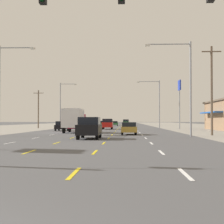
% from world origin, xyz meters
% --- Properties ---
extents(ground_plane, '(572.00, 572.00, 0.00)m').
position_xyz_m(ground_plane, '(0.00, 66.00, 0.00)').
color(ground_plane, '#4C4C4F').
extents(lane_markings, '(10.64, 227.60, 0.01)m').
position_xyz_m(lane_markings, '(0.00, 104.50, 0.01)').
color(lane_markings, white).
rests_on(lane_markings, ground).
extents(signal_span_wire, '(26.35, 0.53, 9.19)m').
position_xyz_m(signal_span_wire, '(-0.04, 11.08, 5.42)').
color(signal_span_wire, brown).
rests_on(signal_span_wire, ground).
extents(suv_center_turn_nearest, '(1.98, 4.90, 1.98)m').
position_xyz_m(suv_center_turn_nearest, '(0.04, 28.36, 1.03)').
color(suv_center_turn_nearest, black).
rests_on(suv_center_turn_nearest, ground).
extents(sedan_inner_right_near, '(1.80, 4.50, 1.46)m').
position_xyz_m(sedan_inner_right_near, '(3.72, 37.86, 0.76)').
color(sedan_inner_right_near, '#B28C33').
rests_on(sedan_inner_right_near, ground).
extents(box_truck_inner_left_mid, '(2.40, 7.20, 3.23)m').
position_xyz_m(box_truck_inner_left_mid, '(-3.74, 44.33, 1.84)').
color(box_truck_inner_left_mid, maroon).
rests_on(box_truck_inner_left_mid, ground).
extents(hatchback_far_left_midfar, '(1.72, 3.90, 1.54)m').
position_xyz_m(hatchback_far_left_midfar, '(-6.98, 52.86, 0.78)').
color(hatchback_far_left_midfar, black).
rests_on(hatchback_far_left_midfar, ground).
extents(suv_center_turn_far, '(1.98, 4.90, 1.98)m').
position_xyz_m(suv_center_turn_far, '(-0.14, 63.53, 1.03)').
color(suv_center_turn_far, red).
rests_on(suv_center_turn_far, ground).
extents(hatchback_inner_left_farther, '(1.72, 3.90, 1.54)m').
position_xyz_m(hatchback_inner_left_farther, '(-3.73, 105.05, 0.78)').
color(hatchback_inner_left_farther, '#235B2D').
rests_on(hatchback_inner_left_farther, ground).
extents(sedan_center_turn_farthest, '(1.80, 4.50, 1.46)m').
position_xyz_m(sedan_center_turn_farthest, '(-0.05, 105.48, 0.76)').
color(sedan_center_turn_farthest, '#235B2D').
rests_on(sedan_center_turn_farthest, ground).
extents(suv_inner_right_distant_a, '(1.98, 4.90, 1.98)m').
position_xyz_m(suv_inner_right_distant_a, '(3.29, 113.24, 1.03)').
color(suv_inner_right_distant_a, '#235B2D').
rests_on(suv_inner_right_distant_a, ground).
extents(sedan_inner_left_distant_b, '(1.80, 4.50, 1.46)m').
position_xyz_m(sedan_inner_left_distant_b, '(-3.68, 119.52, 0.76)').
color(sedan_inner_left_distant_b, white).
rests_on(sedan_inner_left_distant_b, ground).
extents(sedan_far_left_distant_c, '(1.80, 4.50, 1.46)m').
position_xyz_m(sedan_far_left_distant_c, '(-7.03, 126.58, 0.76)').
color(sedan_far_left_distant_c, navy).
rests_on(sedan_far_left_distant_c, ground).
extents(pole_sign_right_row_2, '(0.24, 2.58, 9.64)m').
position_xyz_m(pole_sign_right_row_2, '(13.98, 66.96, 7.53)').
color(pole_sign_right_row_2, gray).
rests_on(pole_sign_right_row_2, ground).
extents(streetlight_left_row_0, '(3.97, 0.26, 9.70)m').
position_xyz_m(streetlight_left_row_0, '(-9.76, 33.22, 5.60)').
color(streetlight_left_row_0, gray).
rests_on(streetlight_left_row_0, ground).
extents(streetlight_right_row_0, '(4.87, 0.26, 9.95)m').
position_xyz_m(streetlight_right_row_0, '(9.62, 33.22, 5.83)').
color(streetlight_right_row_0, gray).
rests_on(streetlight_right_row_0, ground).
extents(streetlight_left_row_1, '(3.51, 0.26, 9.41)m').
position_xyz_m(streetlight_left_row_1, '(-9.82, 68.55, 5.40)').
color(streetlight_left_row_1, gray).
rests_on(streetlight_left_row_1, ground).
extents(streetlight_right_row_1, '(4.64, 0.26, 9.85)m').
position_xyz_m(streetlight_right_row_1, '(9.66, 68.55, 5.75)').
color(streetlight_right_row_1, gray).
rests_on(streetlight_right_row_1, ground).
extents(utility_pole_right_row_0, '(2.20, 0.26, 10.05)m').
position_xyz_m(utility_pole_right_row_0, '(13.03, 36.23, 5.22)').
color(utility_pole_right_row_0, brown).
rests_on(utility_pole_right_row_0, ground).
extents(utility_pole_left_row_1, '(2.20, 0.26, 8.14)m').
position_xyz_m(utility_pole_left_row_1, '(-15.44, 71.57, 4.26)').
color(utility_pole_left_row_1, brown).
rests_on(utility_pole_left_row_1, ground).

